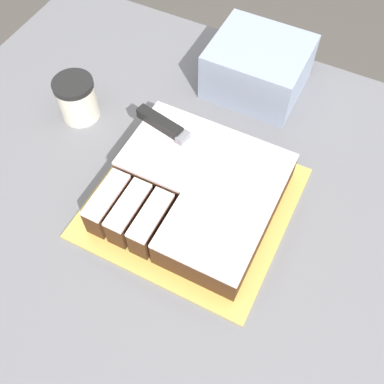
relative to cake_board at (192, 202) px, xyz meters
The scene contains 7 objects.
ground_plane 0.95m from the cake_board, 39.45° to the right, with size 8.00×8.00×0.00m, color #4C4742.
countertop 0.48m from the cake_board, 39.45° to the right, with size 1.40×1.10×0.95m.
cake_board is the anchor object (origin of this frame).
cake 0.04m from the cake_board, 43.95° to the left, with size 0.31×0.30×0.07m.
knife 0.15m from the cake_board, 135.30° to the left, with size 0.27×0.08×0.02m.
coffee_cup 0.34m from the cake_board, 163.59° to the left, with size 0.09×0.09×0.10m.
storage_box 0.36m from the cake_board, 92.05° to the left, with size 0.21×0.19×0.12m.
Camera 1 is at (0.15, -0.36, 1.71)m, focal length 42.00 mm.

